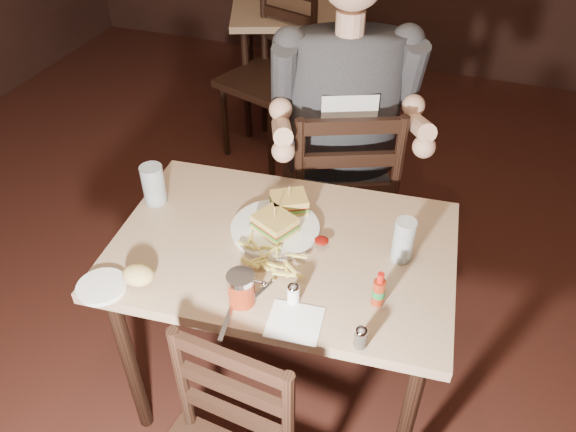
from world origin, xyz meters
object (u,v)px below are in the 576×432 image
(diner, at_px, (347,92))
(syrup_dispenser, at_px, (241,289))
(bg_table, at_px, (296,17))
(bg_chair_far, at_px, (319,19))
(glass_right, at_px, (403,240))
(hot_sauce, at_px, (379,289))
(bg_chair_near, at_px, (266,80))
(side_plate, at_px, (102,288))
(chair_far, at_px, (338,195))
(dinner_plate, at_px, (275,230))
(glass_left, at_px, (154,184))
(main_table, at_px, (283,266))

(diner, height_order, syrup_dispenser, diner)
(bg_table, distance_m, bg_chair_far, 0.59)
(glass_right, xyz_separation_m, hot_sauce, (-0.03, -0.20, -0.02))
(bg_chair_near, distance_m, side_plate, 2.00)
(hot_sauce, bearing_deg, bg_table, 113.65)
(bg_table, distance_m, side_plate, 2.53)
(chair_far, bearing_deg, bg_chair_near, -76.13)
(bg_chair_near, distance_m, dinner_plate, 1.71)
(glass_left, xyz_separation_m, hot_sauce, (0.83, -0.21, -0.01))
(side_plate, bearing_deg, syrup_dispenser, 12.32)
(dinner_plate, relative_size, hot_sauce, 2.43)
(bg_table, xyz_separation_m, bg_chair_near, (0.00, -0.55, -0.18))
(chair_far, xyz_separation_m, dinner_plate, (-0.06, -0.61, 0.28))
(bg_table, distance_m, bg_chair_near, 0.58)
(chair_far, distance_m, syrup_dispenser, 0.99)
(bg_chair_near, xyz_separation_m, dinner_plate, (0.63, -1.56, 0.28))
(bg_chair_near, bearing_deg, hot_sauce, -40.85)
(bg_chair_near, distance_m, glass_left, 1.59)
(diner, xyz_separation_m, hot_sauce, (0.30, -0.76, -0.19))
(dinner_plate, relative_size, glass_right, 1.91)
(chair_far, xyz_separation_m, diner, (0.02, -0.05, 0.52))
(bg_chair_far, height_order, hot_sauce, bg_chair_far)
(chair_far, xyz_separation_m, bg_chair_near, (-0.69, 0.95, -0.00))
(main_table, distance_m, bg_chair_far, 2.81)
(bg_table, bearing_deg, glass_left, -85.08)
(hot_sauce, bearing_deg, chair_far, 111.48)
(diner, height_order, hot_sauce, diner)
(glass_left, distance_m, glass_right, 0.86)
(hot_sauce, bearing_deg, bg_chair_near, 119.89)
(main_table, xyz_separation_m, glass_right, (0.37, 0.06, 0.17))
(bg_chair_far, bearing_deg, side_plate, 105.32)
(bg_chair_near, relative_size, diner, 0.99)
(main_table, xyz_separation_m, side_plate, (-0.44, -0.35, 0.10))
(dinner_plate, xyz_separation_m, glass_left, (-0.45, 0.02, 0.06))
(side_plate, bearing_deg, bg_chair_far, 94.45)
(diner, bearing_deg, bg_table, 92.50)
(main_table, height_order, side_plate, side_plate)
(main_table, relative_size, bg_chair_near, 1.14)
(glass_right, distance_m, syrup_dispenser, 0.51)
(bg_chair_near, relative_size, glass_right, 6.71)
(bg_chair_far, height_order, glass_right, bg_chair_far)
(bg_chair_near, distance_m, glass_right, 1.90)
(glass_left, relative_size, hot_sauce, 1.23)
(main_table, height_order, dinner_plate, dinner_plate)
(hot_sauce, distance_m, syrup_dispenser, 0.39)
(bg_table, xyz_separation_m, hot_sauce, (1.01, -2.31, 0.15))
(diner, height_order, glass_right, diner)
(chair_far, bearing_deg, bg_table, -87.42)
(main_table, height_order, bg_table, same)
(glass_left, height_order, glass_right, glass_right)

